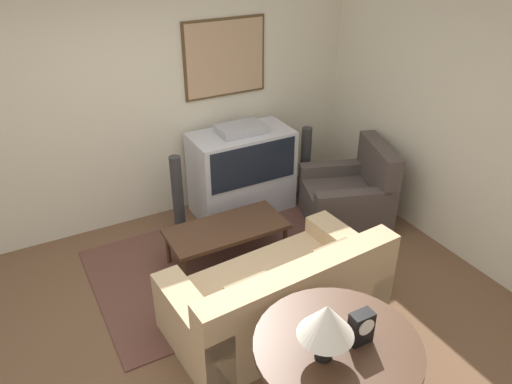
{
  "coord_description": "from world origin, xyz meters",
  "views": [
    {
      "loc": [
        -1.24,
        -2.87,
        3.13
      ],
      "look_at": [
        0.77,
        0.83,
        0.75
      ],
      "focal_mm": 35.0,
      "sensor_mm": 36.0,
      "label": 1
    }
  ],
  "objects_px": {
    "table_lamp": "(326,321)",
    "speaker_tower_left": "(178,197)",
    "armchair": "(349,197)",
    "mantel_clock": "(361,327)",
    "coffee_table": "(227,230)",
    "couch": "(279,297)",
    "tv": "(242,171)",
    "console_table": "(338,352)",
    "speaker_tower_right": "(305,165)"
  },
  "relations": [
    {
      "from": "speaker_tower_left",
      "to": "armchair",
      "type": "bearing_deg",
      "value": -21.46
    },
    {
      "from": "console_table",
      "to": "coffee_table",
      "type": "bearing_deg",
      "value": 84.76
    },
    {
      "from": "tv",
      "to": "console_table",
      "type": "height_order",
      "value": "tv"
    },
    {
      "from": "table_lamp",
      "to": "speaker_tower_left",
      "type": "xyz_separation_m",
      "value": [
        0.1,
        2.81,
        -0.64
      ]
    },
    {
      "from": "couch",
      "to": "table_lamp",
      "type": "relative_size",
      "value": 4.65
    },
    {
      "from": "table_lamp",
      "to": "speaker_tower_left",
      "type": "height_order",
      "value": "table_lamp"
    },
    {
      "from": "armchair",
      "to": "table_lamp",
      "type": "xyz_separation_m",
      "value": [
        -1.88,
        -2.11,
        0.77
      ]
    },
    {
      "from": "table_lamp",
      "to": "tv",
      "type": "bearing_deg",
      "value": 72.35
    },
    {
      "from": "tv",
      "to": "speaker_tower_right",
      "type": "xyz_separation_m",
      "value": [
        0.82,
        -0.09,
        -0.08
      ]
    },
    {
      "from": "speaker_tower_left",
      "to": "mantel_clock",
      "type": "bearing_deg",
      "value": -86.46
    },
    {
      "from": "armchair",
      "to": "mantel_clock",
      "type": "distance_m",
      "value": 2.72
    },
    {
      "from": "couch",
      "to": "table_lamp",
      "type": "distance_m",
      "value": 1.36
    },
    {
      "from": "console_table",
      "to": "speaker_tower_right",
      "type": "height_order",
      "value": "speaker_tower_right"
    },
    {
      "from": "console_table",
      "to": "mantel_clock",
      "type": "distance_m",
      "value": 0.23
    },
    {
      "from": "coffee_table",
      "to": "couch",
      "type": "bearing_deg",
      "value": -89.71
    },
    {
      "from": "console_table",
      "to": "speaker_tower_left",
      "type": "relative_size",
      "value": 1.17
    },
    {
      "from": "table_lamp",
      "to": "speaker_tower_right",
      "type": "distance_m",
      "value": 3.37
    },
    {
      "from": "console_table",
      "to": "speaker_tower_left",
      "type": "height_order",
      "value": "speaker_tower_left"
    },
    {
      "from": "coffee_table",
      "to": "speaker_tower_left",
      "type": "relative_size",
      "value": 1.3
    },
    {
      "from": "armchair",
      "to": "table_lamp",
      "type": "distance_m",
      "value": 2.93
    },
    {
      "from": "coffee_table",
      "to": "console_table",
      "type": "bearing_deg",
      "value": -95.24
    },
    {
      "from": "armchair",
      "to": "console_table",
      "type": "height_order",
      "value": "armchair"
    },
    {
      "from": "couch",
      "to": "speaker_tower_right",
      "type": "height_order",
      "value": "speaker_tower_right"
    },
    {
      "from": "tv",
      "to": "speaker_tower_left",
      "type": "xyz_separation_m",
      "value": [
        -0.82,
        -0.09,
        -0.08
      ]
    },
    {
      "from": "speaker_tower_right",
      "to": "table_lamp",
      "type": "bearing_deg",
      "value": -121.82
    },
    {
      "from": "speaker_tower_right",
      "to": "couch",
      "type": "bearing_deg",
      "value": -128.8
    },
    {
      "from": "tv",
      "to": "table_lamp",
      "type": "distance_m",
      "value": 3.09
    },
    {
      "from": "armchair",
      "to": "speaker_tower_left",
      "type": "distance_m",
      "value": 1.92
    },
    {
      "from": "tv",
      "to": "couch",
      "type": "height_order",
      "value": "tv"
    },
    {
      "from": "armchair",
      "to": "tv",
      "type": "bearing_deg",
      "value": -110.11
    },
    {
      "from": "console_table",
      "to": "table_lamp",
      "type": "relative_size",
      "value": 2.62
    },
    {
      "from": "mantel_clock",
      "to": "speaker_tower_right",
      "type": "bearing_deg",
      "value": 62.43
    },
    {
      "from": "couch",
      "to": "coffee_table",
      "type": "relative_size",
      "value": 1.6
    },
    {
      "from": "couch",
      "to": "mantel_clock",
      "type": "bearing_deg",
      "value": 82.4
    },
    {
      "from": "speaker_tower_right",
      "to": "mantel_clock",
      "type": "bearing_deg",
      "value": -117.57
    },
    {
      "from": "tv",
      "to": "speaker_tower_right",
      "type": "distance_m",
      "value": 0.83
    },
    {
      "from": "speaker_tower_left",
      "to": "console_table",
      "type": "bearing_deg",
      "value": -89.14
    },
    {
      "from": "armchair",
      "to": "console_table",
      "type": "xyz_separation_m",
      "value": [
        -1.74,
        -2.07,
        0.41
      ]
    },
    {
      "from": "table_lamp",
      "to": "speaker_tower_right",
      "type": "height_order",
      "value": "table_lamp"
    },
    {
      "from": "coffee_table",
      "to": "mantel_clock",
      "type": "bearing_deg",
      "value": -91.51
    },
    {
      "from": "tv",
      "to": "coffee_table",
      "type": "distance_m",
      "value": 1.02
    },
    {
      "from": "console_table",
      "to": "speaker_tower_left",
      "type": "bearing_deg",
      "value": 90.86
    },
    {
      "from": "tv",
      "to": "mantel_clock",
      "type": "height_order",
      "value": "tv"
    },
    {
      "from": "couch",
      "to": "armchair",
      "type": "relative_size",
      "value": 1.69
    },
    {
      "from": "coffee_table",
      "to": "speaker_tower_left",
      "type": "bearing_deg",
      "value": 107.35
    },
    {
      "from": "console_table",
      "to": "table_lamp",
      "type": "bearing_deg",
      "value": -165.4
    },
    {
      "from": "armchair",
      "to": "speaker_tower_right",
      "type": "height_order",
      "value": "armchair"
    },
    {
      "from": "couch",
      "to": "speaker_tower_right",
      "type": "distance_m",
      "value": 2.25
    },
    {
      "from": "console_table",
      "to": "speaker_tower_left",
      "type": "distance_m",
      "value": 2.79
    },
    {
      "from": "mantel_clock",
      "to": "speaker_tower_left",
      "type": "xyz_separation_m",
      "value": [
        -0.17,
        2.81,
        -0.45
      ]
    }
  ]
}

